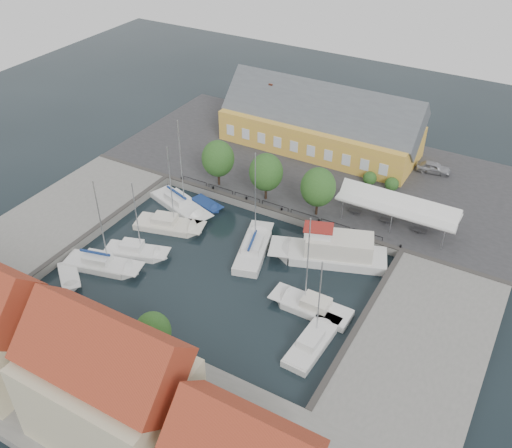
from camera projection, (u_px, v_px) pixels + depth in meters
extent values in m
plane|color=black|center=(229.00, 262.00, 63.31)|extent=(140.00, 140.00, 0.00)
cube|color=#2D2D30|center=(316.00, 168.00, 79.31)|extent=(56.00, 26.00, 1.00)
cube|color=slate|center=(70.00, 212.00, 70.48)|extent=(12.00, 24.00, 1.00)
cube|color=slate|center=(420.00, 344.00, 52.73)|extent=(12.00, 24.00, 1.00)
cube|color=slate|center=(98.00, 394.00, 48.15)|extent=(56.00, 14.00, 1.00)
cube|color=#383533|center=(273.00, 209.00, 69.99)|extent=(56.00, 0.60, 0.12)
cube|color=#383533|center=(104.00, 222.00, 67.85)|extent=(0.60, 24.00, 0.12)
cube|color=#383533|center=(362.00, 318.00, 54.70)|extent=(0.60, 24.00, 0.12)
cylinder|color=black|center=(182.00, 178.00, 75.77)|extent=(0.24, 0.24, 0.40)
cylinder|color=black|center=(213.00, 188.00, 73.75)|extent=(0.24, 0.24, 0.40)
cylinder|color=black|center=(246.00, 198.00, 71.73)|extent=(0.24, 0.24, 0.40)
cylinder|color=black|center=(282.00, 209.00, 69.72)|extent=(0.24, 0.24, 0.40)
cylinder|color=black|center=(319.00, 221.00, 67.70)|extent=(0.24, 0.24, 0.40)
cylinder|color=black|center=(359.00, 233.00, 65.68)|extent=(0.24, 0.24, 0.40)
cylinder|color=black|center=(401.00, 247.00, 63.66)|extent=(0.24, 0.24, 0.40)
cube|color=gold|center=(319.00, 133.00, 82.06)|extent=(28.00, 10.00, 4.50)
cube|color=#474C51|center=(321.00, 111.00, 80.03)|extent=(28.56, 7.60, 7.60)
cube|color=gold|center=(278.00, 107.00, 90.63)|extent=(6.00, 6.00, 3.50)
cube|color=brown|center=(271.00, 87.00, 82.19)|extent=(0.60, 0.60, 1.20)
cube|color=white|center=(398.00, 206.00, 65.78)|extent=(14.00, 4.00, 0.25)
cylinder|color=silver|center=(342.00, 209.00, 67.71)|extent=(0.10, 0.10, 2.70)
cylinder|color=silver|center=(354.00, 195.00, 70.26)|extent=(0.10, 0.10, 2.70)
cylinder|color=silver|center=(391.00, 224.00, 65.29)|extent=(0.10, 0.10, 2.70)
cylinder|color=silver|center=(401.00, 208.00, 67.84)|extent=(0.10, 0.10, 2.70)
cylinder|color=silver|center=(443.00, 239.00, 62.87)|extent=(0.10, 0.10, 2.70)
cylinder|color=silver|center=(451.00, 223.00, 65.42)|extent=(0.10, 0.10, 2.70)
cylinder|color=black|center=(219.00, 178.00, 74.25)|extent=(0.30, 0.30, 2.10)
ellipsoid|color=#244E1C|center=(218.00, 158.00, 72.61)|extent=(4.20, 4.20, 4.83)
cylinder|color=black|center=(266.00, 192.00, 71.42)|extent=(0.30, 0.30, 2.10)
ellipsoid|color=#244E1C|center=(266.00, 172.00, 69.78)|extent=(4.20, 4.20, 4.83)
cylinder|color=black|center=(317.00, 207.00, 68.60)|extent=(0.30, 0.30, 2.10)
ellipsoid|color=#244E1C|center=(318.00, 187.00, 66.96)|extent=(4.20, 4.20, 4.83)
imported|color=#A3A4AA|center=(434.00, 167.00, 76.98)|extent=(4.75, 2.45, 1.55)
imported|color=#4F121C|center=(271.00, 171.00, 76.48)|extent=(2.41, 3.92, 1.22)
cube|color=silver|center=(252.00, 255.00, 64.16)|extent=(4.88, 8.08, 1.50)
cube|color=silver|center=(254.00, 244.00, 64.46)|extent=(5.21, 9.50, 0.08)
cube|color=silver|center=(253.00, 245.00, 63.59)|extent=(2.72, 3.46, 0.90)
cylinder|color=silver|center=(255.00, 200.00, 61.63)|extent=(0.12, 0.12, 11.38)
cube|color=navy|center=(252.00, 240.00, 63.00)|extent=(1.29, 3.70, 0.22)
cube|color=silver|center=(338.00, 259.00, 63.57)|extent=(11.31, 7.33, 1.80)
cube|color=silver|center=(326.00, 251.00, 63.21)|extent=(13.25, 7.90, 0.08)
cube|color=silver|center=(339.00, 245.00, 62.41)|extent=(8.00, 5.65, 2.20)
cube|color=silver|center=(318.00, 233.00, 61.93)|extent=(3.48, 3.04, 1.20)
cube|color=maroon|center=(319.00, 228.00, 61.56)|extent=(3.77, 3.25, 0.10)
cube|color=silver|center=(317.00, 312.00, 56.87)|extent=(6.85, 2.90, 1.30)
cube|color=silver|center=(310.00, 304.00, 56.82)|extent=(8.22, 2.80, 0.08)
cube|color=silver|center=(316.00, 303.00, 56.28)|extent=(2.75, 1.96, 0.90)
cylinder|color=silver|center=(308.00, 262.00, 54.09)|extent=(0.12, 0.12, 10.25)
cube|color=silver|center=(309.00, 349.00, 52.87)|extent=(2.83, 6.49, 1.30)
cube|color=silver|center=(314.00, 338.00, 53.02)|extent=(2.78, 7.76, 0.08)
cube|color=silver|center=(311.00, 339.00, 52.32)|extent=(1.84, 2.63, 0.90)
cylinder|color=silver|center=(319.00, 300.00, 50.79)|extent=(0.12, 0.12, 8.92)
cube|color=silver|center=(178.00, 205.00, 72.57)|extent=(8.50, 5.23, 1.30)
cube|color=silver|center=(182.00, 204.00, 71.57)|extent=(9.98, 5.62, 0.08)
cube|color=silver|center=(178.00, 198.00, 71.78)|extent=(3.65, 2.86, 0.90)
cylinder|color=silver|center=(181.00, 165.00, 67.85)|extent=(0.12, 0.12, 11.66)
cube|color=navy|center=(176.00, 193.00, 71.47)|extent=(3.87, 1.45, 0.22)
cube|color=silver|center=(164.00, 227.00, 68.73)|extent=(7.41, 4.66, 1.30)
cube|color=silver|center=(171.00, 223.00, 68.15)|extent=(8.71, 4.90, 0.08)
cube|color=silver|center=(165.00, 219.00, 68.02)|extent=(3.18, 2.67, 0.90)
cylinder|color=silver|center=(171.00, 187.00, 65.08)|extent=(0.12, 0.12, 10.31)
cube|color=silver|center=(132.00, 253.00, 64.49)|extent=(6.44, 4.12, 1.30)
cube|color=silver|center=(138.00, 250.00, 63.96)|extent=(7.55, 4.39, 0.08)
cube|color=silver|center=(132.00, 246.00, 63.80)|extent=(2.78, 2.30, 0.90)
cylinder|color=silver|center=(137.00, 218.00, 61.34)|extent=(0.12, 0.12, 8.88)
cube|color=silver|center=(98.00, 266.00, 62.66)|extent=(7.63, 4.39, 1.30)
cube|color=silver|center=(104.00, 263.00, 62.06)|extent=(9.00, 4.63, 0.08)
cube|color=silver|center=(98.00, 258.00, 61.95)|extent=(3.24, 2.50, 0.90)
cylinder|color=silver|center=(101.00, 224.00, 58.90)|extent=(0.12, 0.12, 10.56)
cube|color=navy|center=(95.00, 253.00, 61.56)|extent=(3.54, 1.07, 0.22)
cube|color=silver|center=(69.00, 275.00, 61.38)|extent=(4.43, 4.06, 0.90)
cube|color=silver|center=(69.00, 275.00, 60.71)|extent=(5.03, 4.50, 0.08)
cube|color=navy|center=(205.00, 204.00, 72.71)|extent=(4.13, 2.81, 0.80)
cube|color=navy|center=(207.00, 203.00, 72.18)|extent=(4.83, 2.94, 0.08)
cube|color=beige|center=(111.00, 399.00, 42.66)|extent=(12.00, 8.00, 7.50)
cube|color=#A03922|center=(100.00, 353.00, 39.76)|extent=(12.36, 6.50, 6.50)
cube|color=brown|center=(64.00, 321.00, 40.01)|extent=(0.70, 0.70, 1.00)
cube|color=brown|center=(124.00, 351.00, 37.89)|extent=(0.60, 0.60, 0.80)
cube|color=brown|center=(208.00, 417.00, 34.74)|extent=(0.70, 0.70, 1.00)
cube|color=brown|center=(267.00, 448.00, 33.17)|extent=(0.60, 0.60, 0.80)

